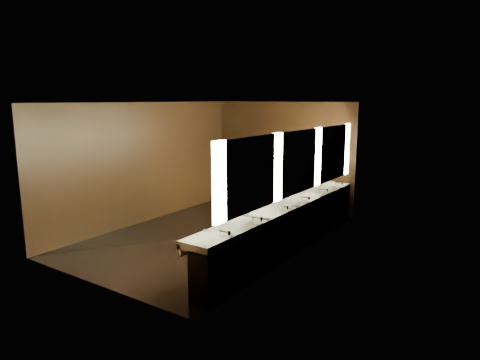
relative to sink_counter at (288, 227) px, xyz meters
The scene contains 10 objects.
floor 1.86m from the sink_counter, behind, with size 6.00×6.00×0.00m, color black.
ceiling 2.92m from the sink_counter, behind, with size 4.00×6.00×0.02m, color #2D2D2B.
wall_back 3.61m from the sink_counter, 120.87° to the left, with size 4.00×0.02×2.80m, color black.
wall_front 3.61m from the sink_counter, 120.87° to the right, with size 4.00×0.02×2.80m, color black.
wall_left 3.90m from the sink_counter, behind, with size 0.02×6.00×2.80m, color black.
wall_right 0.93m from the sink_counter, ahead, with size 0.02×6.00×2.80m, color black.
sink_counter is the anchor object (origin of this frame).
mirror_band 1.27m from the sink_counter, ahead, with size 0.06×5.03×1.15m.
person 1.12m from the sink_counter, 132.03° to the right, with size 0.66×0.43×1.81m, color #7B91B8.
trash_bin 1.67m from the sink_counter, 97.59° to the right, with size 0.33×0.33×0.51m, color black.
Camera 1 is at (5.41, -6.93, 2.87)m, focal length 32.00 mm.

